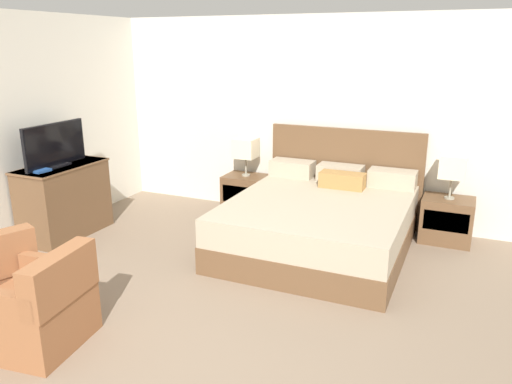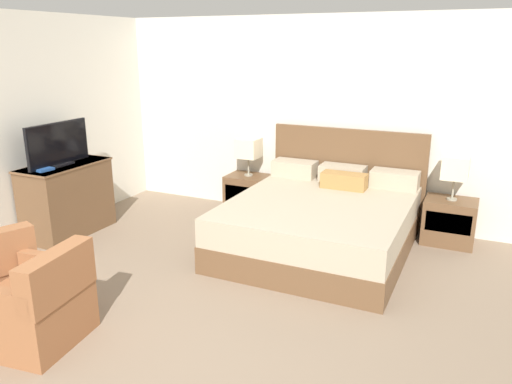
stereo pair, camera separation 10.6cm
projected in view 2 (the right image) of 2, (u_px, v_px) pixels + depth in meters
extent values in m
plane|color=#84705B|center=(143.00, 373.00, 3.43)|extent=(10.99, 10.99, 0.00)
cube|color=silver|center=(318.00, 119.00, 6.28)|extent=(6.64, 0.06, 2.52)
cube|color=silver|center=(19.00, 130.00, 5.52)|extent=(0.06, 5.46, 2.52)
cube|color=brown|center=(318.00, 239.00, 5.41)|extent=(1.84, 2.09, 0.28)
cube|color=tan|center=(319.00, 214.00, 5.33)|extent=(1.82, 2.07, 0.29)
cube|color=brown|center=(347.00, 176.00, 6.21)|extent=(1.91, 0.05, 1.19)
cube|color=tan|center=(295.00, 169.00, 6.27)|extent=(0.54, 0.28, 0.20)
cube|color=tan|center=(343.00, 174.00, 6.02)|extent=(0.54, 0.28, 0.20)
cube|color=tan|center=(395.00, 179.00, 5.77)|extent=(0.54, 0.28, 0.20)
cube|color=#A87A42|center=(344.00, 181.00, 5.75)|extent=(0.51, 0.22, 0.18)
cube|color=brown|center=(249.00, 194.00, 6.64)|extent=(0.56, 0.43, 0.51)
cube|color=#473120|center=(241.00, 195.00, 6.44)|extent=(0.47, 0.01, 0.22)
cube|color=brown|center=(449.00, 221.00, 5.61)|extent=(0.56, 0.43, 0.51)
cube|color=#473120|center=(448.00, 223.00, 5.42)|extent=(0.47, 0.01, 0.22)
cylinder|color=gray|center=(249.00, 175.00, 6.56)|extent=(0.11, 0.11, 0.02)
cylinder|color=gray|center=(249.00, 166.00, 6.53)|extent=(0.02, 0.02, 0.23)
cube|color=beige|center=(248.00, 148.00, 6.46)|extent=(0.28, 0.28, 0.25)
cylinder|color=gray|center=(452.00, 199.00, 5.54)|extent=(0.11, 0.11, 0.02)
cylinder|color=gray|center=(453.00, 189.00, 5.50)|extent=(0.02, 0.02, 0.23)
cube|color=beige|center=(456.00, 168.00, 5.44)|extent=(0.28, 0.28, 0.25)
cube|color=brown|center=(68.00, 199.00, 5.87)|extent=(0.51, 1.02, 0.85)
cube|color=brown|center=(64.00, 165.00, 5.75)|extent=(0.53, 1.05, 0.02)
cube|color=black|center=(60.00, 164.00, 5.70)|extent=(0.18, 0.27, 0.02)
cube|color=black|center=(58.00, 144.00, 5.63)|extent=(0.04, 0.86, 0.48)
cube|color=black|center=(59.00, 144.00, 5.63)|extent=(0.01, 0.84, 0.46)
cube|color=#234C8E|center=(42.00, 169.00, 5.46)|extent=(0.20, 0.19, 0.03)
cube|color=#935B38|center=(18.00, 246.00, 4.34)|extent=(0.61, 0.32, 0.18)
cube|color=#935B38|center=(33.00, 317.00, 3.76)|extent=(0.76, 0.76, 0.40)
cube|color=#935B38|center=(57.00, 276.00, 3.58)|extent=(0.25, 0.69, 0.36)
cube|color=#935B38|center=(55.00, 266.00, 3.95)|extent=(0.63, 0.17, 0.18)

